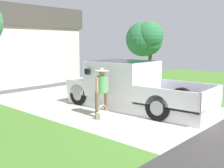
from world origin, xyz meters
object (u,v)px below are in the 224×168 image
pickup_truck (126,86)px  front_yard_tree (146,39)px  person_with_hat (102,89)px  handbag (102,115)px

pickup_truck → front_yard_tree: (5.14, 2.79, 1.78)m
pickup_truck → front_yard_tree: size_ratio=1.54×
person_with_hat → front_yard_tree: front_yard_tree is taller
handbag → front_yard_tree: 7.99m
pickup_truck → person_with_hat: pickup_truck is taller
pickup_truck → front_yard_tree: bearing=25.3°
handbag → front_yard_tree: (6.89, 3.25, 2.42)m
handbag → front_yard_tree: bearing=25.3°
pickup_truck → person_with_hat: bearing=-174.8°
pickup_truck → handbag: bearing=-168.4°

